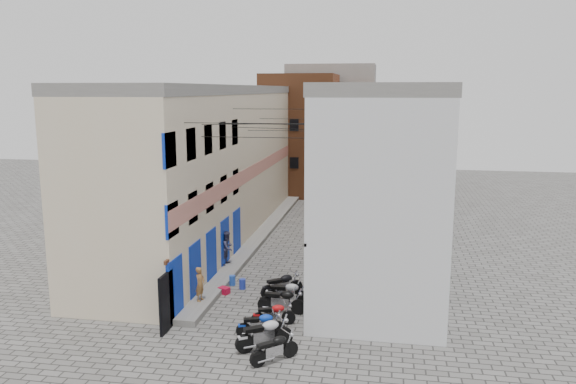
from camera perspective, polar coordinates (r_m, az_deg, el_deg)
The scene contains 21 objects.
ground at distance 21.37m, azimuth -5.26°, elevation -13.88°, with size 90.00×90.00×0.00m, color #5E5C59.
plinth at distance 33.72m, azimuth -2.81°, elevation -4.47°, with size 0.90×26.00×0.25m, color slate.
building_left at distance 33.60m, azimuth -7.78°, elevation 2.99°, with size 5.10×27.00×9.00m.
building_right at distance 32.05m, azimuth 9.51°, elevation 2.60°, with size 5.94×26.00×9.00m.
building_far_brick_left at distance 47.48m, azimuth 1.23°, elevation 5.84°, with size 6.00×6.00×10.00m, color brown.
building_far_brick_right at distance 49.05m, azimuth 7.39°, elevation 4.73°, with size 5.00×6.00×8.00m, color brown.
building_far_concrete at distance 53.13m, azimuth 4.39°, elevation 6.84°, with size 8.00×5.00×11.00m, color slate.
far_shopfront at distance 44.92m, azimuth 3.19°, elevation 0.68°, with size 2.00×0.30×2.40m, color black.
overhead_wires at distance 26.98m, azimuth -1.21°, elevation 6.89°, with size 5.80×13.02×1.32m.
motorcycle_a at distance 18.92m, azimuth -1.40°, elevation -15.47°, with size 0.57×1.79×1.04m, color black, non-canonical shape.
motorcycle_b at distance 19.73m, azimuth -2.40°, elevation -14.07°, with size 0.66×2.10×1.21m, color #BCBAC0, non-canonical shape.
motorcycle_c at distance 20.66m, azimuth -2.80°, elevation -13.18°, with size 0.56×1.78×1.03m, color #0C35B6, non-canonical shape.
motorcycle_d at distance 21.58m, azimuth -1.50°, elevation -12.19°, with size 0.53×1.69×0.98m, color #BB0D10, non-canonical shape.
motorcycle_e at distance 22.63m, azimuth -0.64°, elevation -10.85°, with size 0.62×1.97×1.14m, color black, non-canonical shape.
motorcycle_f at distance 23.43m, azimuth -0.10°, elevation -10.11°, with size 0.62×1.96×1.13m, color #A7A8AC, non-canonical shape.
motorcycle_g at distance 24.32m, azimuth -0.61°, elevation -9.30°, with size 0.63×1.98×1.15m, color black, non-canonical shape.
person_a at distance 23.43m, azimuth -8.92°, elevation -9.21°, with size 0.52×0.34×1.42m, color olive.
person_b at distance 27.93m, azimuth -6.19°, elevation -5.65°, with size 0.81×0.63×1.66m, color #373652.
water_jug_near at distance 25.41m, azimuth -4.65°, elevation -9.29°, with size 0.29×0.29×0.45m, color #2135A8.
water_jug_far at distance 25.92m, azimuth -5.67°, elevation -8.92°, with size 0.29×0.29×0.45m, color blue.
red_crate at distance 24.96m, azimuth -6.52°, elevation -9.91°, with size 0.45×0.34×0.28m, color #B60D2D.
Camera 1 is at (5.26, -18.77, 8.77)m, focal length 35.00 mm.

